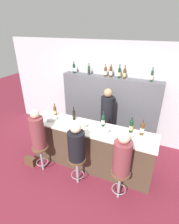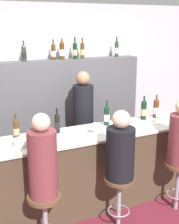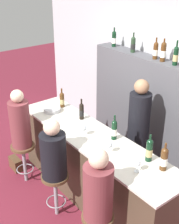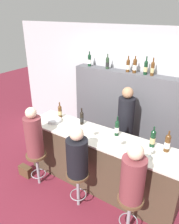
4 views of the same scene
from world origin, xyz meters
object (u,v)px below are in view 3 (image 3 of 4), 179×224
wine_glass_0 (83,128)px  guest_seated_left (20,122)px  wine_bottle_counter_0 (62,100)px  bartender (138,137)px  wine_bottle_backbar_3 (163,52)px  bar_stool_left (23,153)px  wine_bottle_backbar_0 (114,39)px  metal_bowl (52,110)px  wine_bottle_counter_2 (114,130)px  wine_glass_2 (137,163)px  wine_bottle_counter_4 (164,159)px  wine_bottle_backbar_1 (133,44)px  wine_bottle_counter_3 (149,150)px  handbag (16,164)px  wine_bottle_counter_1 (82,111)px  bar_stool_middle (55,184)px  wine_glass_1 (109,145)px  guest_seated_right (98,189)px  wine_bottle_backbar_4 (176,55)px  guest_seated_middle (53,152)px

wine_glass_0 → guest_seated_left: (-0.81, -0.50, -0.09)m
wine_bottle_counter_0 → bartender: (1.10, 0.54, -0.35)m
wine_bottle_backbar_3 → bar_stool_left: 2.46m
wine_bottle_backbar_0 → metal_bowl: bearing=-86.7°
wine_bottle_counter_2 → wine_glass_2: 0.70m
wine_bottle_counter_4 → wine_bottle_backbar_1: bearing=146.6°
wine_glass_2 → wine_bottle_counter_3: bearing=104.7°
metal_bowl → wine_bottle_counter_4: bearing=6.1°
wine_bottle_counter_4 → wine_bottle_backbar_3: (-1.01, 1.05, 0.77)m
wine_bottle_counter_0 → wine_bottle_backbar_3: size_ratio=0.96×
wine_bottle_backbar_1 → handbag: size_ratio=1.15×
wine_bottle_counter_1 → bar_stool_left: 1.07m
wine_bottle_backbar_0 → wine_glass_2: (1.88, -1.30, -0.79)m
wine_bottle_counter_2 → wine_bottle_counter_3: 0.59m
wine_bottle_counter_2 → wine_bottle_backbar_0: bearing=139.4°
wine_bottle_counter_3 → metal_bowl: 1.76m
wine_bottle_counter_3 → wine_bottle_backbar_0: size_ratio=1.10×
wine_bottle_counter_1 → bar_stool_middle: 1.08m
wine_glass_2 → handbag: size_ratio=0.56×
metal_bowl → handbag: (-0.31, -0.55, -0.92)m
wine_bottle_counter_4 → wine_glass_2: (-0.15, -0.25, -0.03)m
wine_bottle_counter_0 → wine_glass_2: (1.85, -0.25, -0.02)m
wine_bottle_counter_1 → bartender: (0.60, 0.54, -0.35)m
wine_bottle_backbar_1 → bartender: 1.41m
wine_glass_1 → guest_seated_right: (0.42, -0.50, -0.11)m
bartender → bar_stool_middle: bearing=-96.3°
wine_bottle_backbar_4 → wine_bottle_counter_3: bearing=-60.9°
wine_glass_1 → guest_seated_middle: 0.68m
guest_seated_left → wine_bottle_counter_2: bearing=34.1°
wine_glass_1 → wine_bottle_backbar_0: bearing=137.5°
bar_stool_middle → guest_seated_middle: bearing=0.0°
handbag → wine_glass_2: bearing=13.3°
wine_bottle_counter_0 → wine_bottle_counter_2: (1.20, 0.00, 0.01)m
wine_bottle_counter_3 → wine_bottle_backbar_4: wine_bottle_backbar_4 is taller
wine_glass_2 → guest_seated_left: (-1.77, -0.50, -0.09)m
wine_bottle_counter_3 → guest_seated_right: (0.03, -0.75, -0.14)m
bar_stool_left → wine_bottle_backbar_1: bearing=80.0°
wine_bottle_counter_1 → wine_glass_2: size_ratio=2.14×
wine_bottle_backbar_4 → guest_seated_middle: bearing=-97.6°
wine_bottle_counter_4 → wine_bottle_counter_2: bearing=180.0°
wine_bottle_backbar_4 → wine_glass_0: size_ratio=2.23×
handbag → wine_glass_1: bearing=16.8°
bar_stool_left → bar_stool_middle: same height
wine_bottle_counter_4 → wine_bottle_backbar_0: size_ratio=1.09×
wine_bottle_counter_2 → wine_glass_2: bearing=-21.0°
bar_stool_left → guest_seated_left: size_ratio=0.73×
wine_bottle_backbar_1 → guest_seated_middle: size_ratio=0.38×
wine_glass_0 → guest_seated_right: size_ratio=0.18×
wine_glass_0 → bar_stool_middle: size_ratio=0.24×
wine_bottle_backbar_3 → guest_seated_middle: bearing=-90.9°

